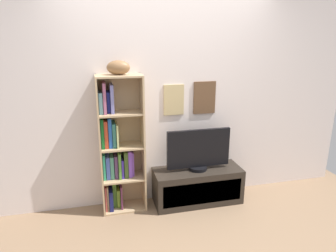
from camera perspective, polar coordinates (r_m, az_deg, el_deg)
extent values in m
cube|color=silver|center=(3.60, -0.40, 4.78)|extent=(4.80, 0.06, 2.50)
cube|color=tan|center=(3.57, 1.10, 4.95)|extent=(0.24, 0.02, 0.36)
cube|color=tan|center=(3.57, 1.12, 4.94)|extent=(0.19, 0.01, 0.31)
cube|color=brown|center=(3.69, 6.89, 5.33)|extent=(0.27, 0.02, 0.39)
cube|color=slate|center=(3.68, 6.92, 5.32)|extent=(0.22, 0.01, 0.34)
cube|color=tan|center=(3.46, -12.65, -3.95)|extent=(0.02, 0.29, 1.59)
cube|color=tan|center=(3.50, -4.75, -3.37)|extent=(0.02, 0.29, 1.59)
cube|color=tan|center=(3.60, -8.89, -2.92)|extent=(0.50, 0.01, 1.59)
cube|color=tan|center=(3.81, -8.16, -14.83)|extent=(0.46, 0.28, 0.02)
cube|color=tan|center=(3.63, -8.41, -9.58)|extent=(0.46, 0.28, 0.02)
cube|color=tan|center=(3.47, -8.67, -3.82)|extent=(0.46, 0.28, 0.02)
cube|color=tan|center=(3.36, -8.96, 2.40)|extent=(0.46, 0.28, 0.02)
cube|color=tan|center=(3.29, -9.28, 9.31)|extent=(0.46, 0.28, 0.02)
cube|color=#A64541|center=(3.74, -11.65, -12.78)|extent=(0.02, 0.22, 0.30)
cube|color=tan|center=(3.75, -11.31, -12.75)|extent=(0.02, 0.21, 0.30)
cube|color=#151952|center=(3.75, -10.71, -13.15)|extent=(0.04, 0.23, 0.25)
cube|color=#446E22|center=(3.77, -10.07, -12.23)|extent=(0.04, 0.15, 0.33)
cube|color=olive|center=(3.79, -9.36, -12.94)|extent=(0.04, 0.16, 0.22)
cube|color=#62294B|center=(3.76, -8.84, -12.66)|extent=(0.02, 0.21, 0.29)
cube|color=#37C395|center=(3.59, -11.96, -7.28)|extent=(0.03, 0.19, 0.30)
cube|color=#4862C6|center=(3.60, -11.28, -7.44)|extent=(0.04, 0.18, 0.27)
cube|color=#458975|center=(3.60, -10.54, -7.38)|extent=(0.04, 0.18, 0.27)
cube|color=#593967|center=(3.60, -9.80, -7.28)|extent=(0.04, 0.18, 0.27)
cube|color=#508735|center=(3.58, -9.17, -7.07)|extent=(0.03, 0.21, 0.31)
cube|color=#422EAF|center=(3.61, -8.65, -7.61)|extent=(0.03, 0.20, 0.22)
cube|color=#3A5321|center=(3.59, -8.01, -6.88)|extent=(0.04, 0.19, 0.31)
cube|color=purple|center=(3.60, -7.29, -6.80)|extent=(0.04, 0.19, 0.32)
cube|color=purple|center=(3.62, -6.75, -6.86)|extent=(0.02, 0.15, 0.29)
cube|color=#135923|center=(3.43, -12.30, -1.15)|extent=(0.03, 0.21, 0.33)
cube|color=#AB3821|center=(3.44, -11.64, -1.29)|extent=(0.04, 0.21, 0.31)
cube|color=#2152A7|center=(3.44, -10.93, -1.02)|extent=(0.04, 0.21, 0.34)
cube|color=#2D6B5F|center=(3.45, -10.20, -1.47)|extent=(0.04, 0.21, 0.27)
cube|color=#BDC47D|center=(3.44, -9.61, -1.57)|extent=(0.02, 0.23, 0.26)
cube|color=#659CAF|center=(3.36, -12.58, 4.37)|extent=(0.04, 0.20, 0.23)
cube|color=#9B547A|center=(3.34, -11.92, 5.26)|extent=(0.03, 0.22, 0.33)
cube|color=navy|center=(3.37, -11.20, 4.51)|extent=(0.03, 0.17, 0.23)
cube|color=#7071B3|center=(3.35, -10.56, 5.16)|extent=(0.04, 0.21, 0.31)
ellipsoid|color=brown|center=(3.28, -9.35, 10.81)|extent=(0.28, 0.21, 0.15)
cube|color=black|center=(3.83, 5.55, -11.07)|extent=(1.07, 0.41, 0.43)
cube|color=black|center=(3.66, 6.59, -12.45)|extent=(0.96, 0.01, 0.28)
cylinder|color=black|center=(3.72, 5.65, -7.85)|extent=(0.22, 0.22, 0.04)
cube|color=black|center=(3.63, 5.77, -4.21)|extent=(0.77, 0.04, 0.47)
cube|color=#253041|center=(3.61, 5.83, -4.28)|extent=(0.73, 0.01, 0.43)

